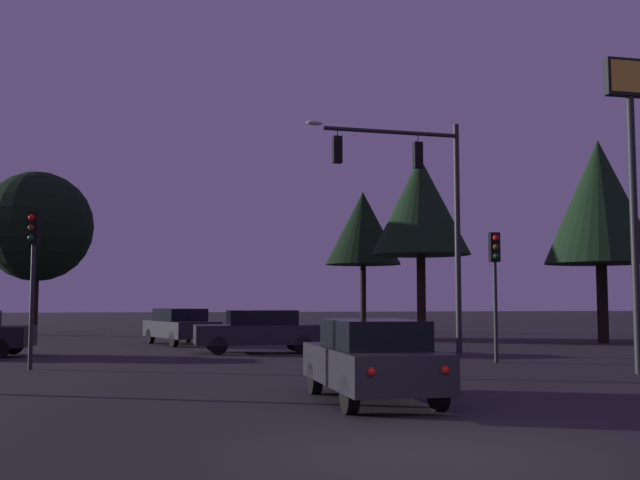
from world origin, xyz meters
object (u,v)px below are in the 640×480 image
at_px(store_sign_illuminated, 632,145).
at_px(tree_behind_sign, 420,206).
at_px(tree_right_cluster, 363,228).
at_px(traffic_signal_mast_arm, 420,194).
at_px(traffic_light_corner_left, 495,270).
at_px(car_nearside_lane, 372,359).
at_px(tree_center_horizon, 599,202).
at_px(traffic_light_corner_right, 33,257).
at_px(tree_left_far, 37,227).
at_px(car_far_lane, 181,326).
at_px(car_crossing_left, 259,330).

xyz_separation_m(store_sign_illuminated, tree_behind_sign, (0.09, 17.67, 0.58)).
relative_size(store_sign_illuminated, tree_behind_sign, 0.92).
relative_size(store_sign_illuminated, tree_right_cluster, 0.99).
xyz_separation_m(traffic_signal_mast_arm, tree_right_cluster, (2.63, 18.55, 0.62)).
bearing_deg(traffic_light_corner_left, tree_right_cluster, 86.80).
bearing_deg(traffic_signal_mast_arm, car_nearside_lane, -113.01).
bearing_deg(traffic_light_corner_left, tree_center_horizon, 44.72).
height_order(store_sign_illuminated, tree_center_horizon, tree_center_horizon).
height_order(traffic_light_corner_right, store_sign_illuminated, store_sign_illuminated).
distance_m(car_nearside_lane, tree_center_horizon, 23.06).
height_order(traffic_light_corner_right, tree_right_cluster, tree_right_cluster).
bearing_deg(store_sign_illuminated, traffic_signal_mast_arm, 118.01).
height_order(traffic_light_corner_left, car_nearside_lane, traffic_light_corner_left).
xyz_separation_m(traffic_light_corner_right, store_sign_illuminated, (15.55, -4.13, 2.87)).
distance_m(traffic_light_corner_right, store_sign_illuminated, 16.35).
height_order(traffic_light_corner_right, tree_left_far, tree_left_far).
distance_m(traffic_signal_mast_arm, store_sign_illuminated, 7.62).
xyz_separation_m(tree_behind_sign, tree_center_horizon, (6.80, -4.81, -0.23)).
bearing_deg(tree_right_cluster, tree_behind_sign, -82.26).
height_order(traffic_signal_mast_arm, tree_center_horizon, tree_center_horizon).
bearing_deg(tree_behind_sign, traffic_signal_mast_arm, -108.50).
bearing_deg(car_nearside_lane, tree_right_cluster, 76.27).
xyz_separation_m(tree_behind_sign, tree_left_far, (-19.23, 6.85, -0.69)).
bearing_deg(tree_right_cluster, car_far_lane, -135.70).
bearing_deg(car_far_lane, tree_center_horizon, -6.50).
distance_m(traffic_light_corner_left, car_far_lane, 14.62).
relative_size(traffic_signal_mast_arm, tree_behind_sign, 0.89).
relative_size(car_crossing_left, store_sign_illuminated, 0.56).
xyz_separation_m(store_sign_illuminated, tree_center_horizon, (6.89, 12.86, 0.35)).
bearing_deg(tree_left_far, store_sign_illuminated, -52.02).
bearing_deg(car_nearside_lane, traffic_light_corner_right, 133.32).
height_order(tree_left_far, tree_right_cluster, tree_left_far).
xyz_separation_m(car_nearside_lane, tree_left_far, (-11.09, 28.34, 5.02)).
height_order(car_crossing_left, tree_right_cluster, tree_right_cluster).
height_order(traffic_signal_mast_arm, tree_behind_sign, tree_behind_sign).
relative_size(traffic_signal_mast_arm, car_crossing_left, 1.74).
relative_size(traffic_light_corner_left, car_far_lane, 0.85).
relative_size(traffic_light_corner_right, tree_left_far, 0.49).
bearing_deg(tree_right_cluster, tree_center_horizon, -57.75).
bearing_deg(traffic_signal_mast_arm, car_far_lane, 133.95).
xyz_separation_m(car_crossing_left, tree_left_far, (-10.37, 15.08, 5.02)).
bearing_deg(car_far_lane, traffic_signal_mast_arm, -46.05).
relative_size(car_far_lane, tree_right_cluster, 0.56).
distance_m(tree_behind_sign, tree_center_horizon, 8.33).
bearing_deg(traffic_light_corner_right, traffic_light_corner_left, -0.88).
xyz_separation_m(traffic_light_corner_left, car_far_lane, (-9.37, 11.03, -2.01)).
height_order(car_far_lane, tree_center_horizon, tree_center_horizon).
relative_size(traffic_light_corner_left, car_nearside_lane, 0.93).
bearing_deg(car_crossing_left, tree_center_horizon, 12.34).
relative_size(traffic_signal_mast_arm, traffic_light_corner_right, 1.85).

